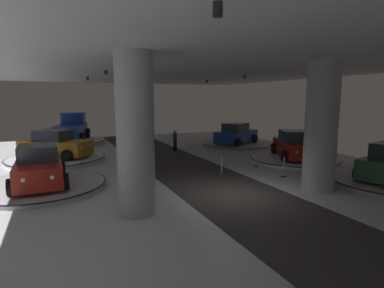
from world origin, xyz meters
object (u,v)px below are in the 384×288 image
(column_left, at_px, (135,135))
(display_platform_mid_right, at_px, (294,159))
(column_right, at_px, (321,127))
(display_car_far_right, at_px, (236,134))
(display_platform_far_left, at_px, (57,159))
(display_car_mid_left, at_px, (39,167))
(display_platform_far_right, at_px, (236,145))
(display_car_far_left, at_px, (55,145))
(display_platform_deep_left, at_px, (71,142))
(pickup_truck_deep_left, at_px, (71,129))
(display_car_mid_right, at_px, (294,145))
(display_platform_mid_left, at_px, (40,186))
(visitor_walking_near, at_px, (175,139))

(column_left, distance_m, display_platform_mid_right, 12.63)
(column_right, xyz_separation_m, display_car_far_right, (3.35, 11.94, -1.76))
(display_platform_mid_right, height_order, display_platform_far_left, display_platform_far_left)
(display_platform_mid_right, distance_m, display_car_mid_left, 14.62)
(column_left, height_order, display_car_mid_left, column_left)
(display_platform_far_left, bearing_deg, display_platform_far_right, 2.99)
(display_platform_far_right, height_order, display_car_far_left, display_car_far_left)
(display_platform_deep_left, distance_m, pickup_truck_deep_left, 1.14)
(display_car_mid_left, bearing_deg, display_car_mid_right, 0.60)
(display_platform_mid_left, relative_size, pickup_truck_deep_left, 0.99)
(display_car_mid_right, bearing_deg, display_car_far_right, 91.25)
(display_car_far_right, xyz_separation_m, display_platform_deep_left, (-12.47, 6.71, -0.80))
(column_left, distance_m, display_car_mid_right, 12.51)
(display_platform_far_left, bearing_deg, display_platform_deep_left, 80.38)
(display_platform_mid_left, distance_m, display_car_far_left, 6.25)
(display_car_mid_right, height_order, display_car_far_left, display_car_far_left)
(display_car_mid_left, relative_size, display_platform_far_left, 0.73)
(display_car_far_left, bearing_deg, column_right, -47.24)
(display_platform_mid_right, distance_m, display_car_far_right, 6.73)
(column_left, height_order, display_car_mid_right, column_left)
(display_car_far_right, xyz_separation_m, display_car_far_left, (-13.75, -0.69, 0.07))
(column_right, relative_size, display_platform_deep_left, 0.97)
(display_platform_mid_right, xyz_separation_m, display_car_far_right, (-0.13, 6.67, 0.87))
(display_platform_far_right, distance_m, display_car_mid_left, 16.03)
(display_platform_mid_right, relative_size, display_platform_far_left, 0.95)
(display_car_far_right, height_order, display_platform_mid_left, display_car_far_right)
(display_platform_far_left, bearing_deg, display_car_mid_right, -23.17)
(display_platform_mid_left, bearing_deg, column_left, -55.38)
(column_left, xyz_separation_m, display_car_mid_right, (11.41, 4.81, -1.76))
(display_platform_mid_right, bearing_deg, pickup_truck_deep_left, 132.46)
(display_car_far_right, distance_m, visitor_walking_near, 5.50)
(column_right, xyz_separation_m, display_platform_mid_left, (-11.11, 5.12, -2.62))
(display_car_far_right, bearing_deg, column_right, -105.66)
(display_car_far_left, bearing_deg, display_platform_far_left, -36.17)
(column_right, distance_m, visitor_walking_near, 12.12)
(display_platform_far_right, bearing_deg, display_car_far_left, -177.09)
(display_platform_far_right, relative_size, display_platform_deep_left, 0.99)
(display_platform_deep_left, bearing_deg, display_platform_far_left, -99.62)
(display_car_mid_right, distance_m, display_platform_far_left, 15.11)
(pickup_truck_deep_left, distance_m, display_car_far_left, 7.83)
(column_right, height_order, display_car_far_left, column_right)
(visitor_walking_near, bearing_deg, display_platform_far_right, 1.73)
(display_platform_mid_left, relative_size, display_car_far_left, 1.25)
(display_platform_deep_left, bearing_deg, display_platform_mid_left, -98.35)
(display_car_mid_left, bearing_deg, display_platform_far_right, 25.17)
(display_car_far_right, distance_m, display_platform_deep_left, 14.19)
(pickup_truck_deep_left, distance_m, display_platform_far_left, 7.92)
(display_platform_far_right, xyz_separation_m, display_car_far_right, (-0.03, -0.01, 0.86))
(pickup_truck_deep_left, bearing_deg, display_platform_far_left, -99.75)
(display_car_mid_right, height_order, pickup_truck_deep_left, pickup_truck_deep_left)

